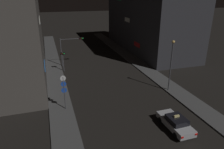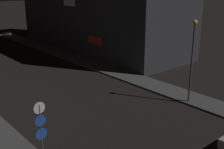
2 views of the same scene
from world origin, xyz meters
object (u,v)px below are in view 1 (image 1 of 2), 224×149
(street_lamp_near_block, at_px, (171,61))
(sign_pole_left, at_px, (64,89))
(taxi, at_px, (175,123))
(traffic_light_overhead, at_px, (70,46))
(traffic_light_left_kerb, at_px, (63,58))

(street_lamp_near_block, bearing_deg, sign_pole_left, -176.34)
(taxi, height_order, sign_pole_left, sign_pole_left)
(street_lamp_near_block, bearing_deg, traffic_light_overhead, 127.37)
(traffic_light_left_kerb, bearing_deg, street_lamp_near_block, -42.88)
(sign_pole_left, height_order, street_lamp_near_block, street_lamp_near_block)
(sign_pole_left, bearing_deg, street_lamp_near_block, 3.66)
(sign_pole_left, bearing_deg, traffic_light_left_kerb, 85.33)
(traffic_light_overhead, bearing_deg, traffic_light_left_kerb, -119.25)
(traffic_light_left_kerb, distance_m, sign_pole_left, 13.21)
(taxi, xyz_separation_m, traffic_light_overhead, (-7.41, 23.13, 3.08))
(taxi, xyz_separation_m, traffic_light_left_kerb, (-9.03, 20.23, 1.78))
(traffic_light_overhead, bearing_deg, street_lamp_near_block, -52.63)
(traffic_light_overhead, distance_m, sign_pole_left, 16.33)
(sign_pole_left, bearing_deg, taxi, -34.93)
(sign_pole_left, bearing_deg, traffic_light_overhead, 80.46)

